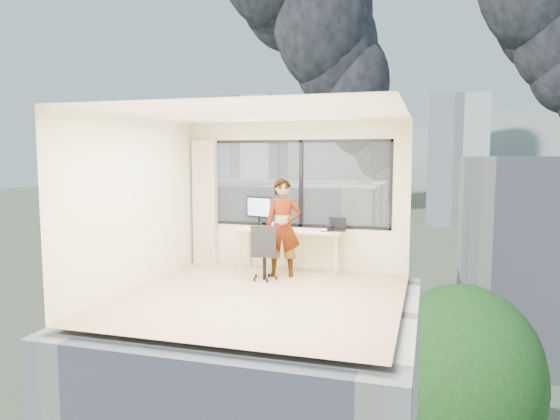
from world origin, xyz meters
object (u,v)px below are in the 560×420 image
at_px(chair, 264,252).
at_px(person, 283,228).
at_px(laptop, 336,225).
at_px(game_console, 281,224).
at_px(handbag, 339,223).
at_px(desk, 291,250).
at_px(monitor, 260,211).

bearing_deg(chair, person, 46.14).
height_order(chair, laptop, laptop).
xyz_separation_m(game_console, handbag, (1.05, 0.01, 0.06)).
relative_size(desk, game_console, 5.33).
distance_m(monitor, handbag, 1.43).
distance_m(game_console, handbag, 1.05).
height_order(desk, monitor, monitor).
bearing_deg(game_console, laptop, -11.80).
height_order(desk, laptop, laptop).
xyz_separation_m(person, handbag, (0.84, 0.59, 0.03)).
xyz_separation_m(desk, chair, (-0.25, -0.70, 0.09)).
xyz_separation_m(game_console, laptop, (1.05, -0.21, 0.06)).
xyz_separation_m(chair, game_console, (0.00, 0.93, 0.32)).
distance_m(person, laptop, 0.92).
height_order(chair, game_console, chair).
xyz_separation_m(person, game_console, (-0.21, 0.58, -0.03)).
bearing_deg(chair, desk, 57.25).
distance_m(desk, handbag, 0.96).
bearing_deg(handbag, game_console, -179.28).
bearing_deg(handbag, chair, -137.94).
bearing_deg(laptop, monitor, 172.69).
height_order(chair, handbag, handbag).
distance_m(monitor, laptop, 1.43).
height_order(monitor, game_console, monitor).
distance_m(desk, chair, 0.75).
distance_m(person, monitor, 0.78).
relative_size(laptop, handbag, 1.21).
bearing_deg(laptop, handbag, 87.61).
bearing_deg(chair, monitor, 100.69).
height_order(person, game_console, person).
bearing_deg(chair, game_console, 76.87).
relative_size(game_console, laptop, 1.03).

